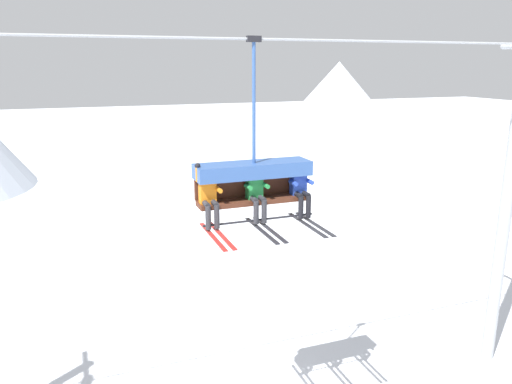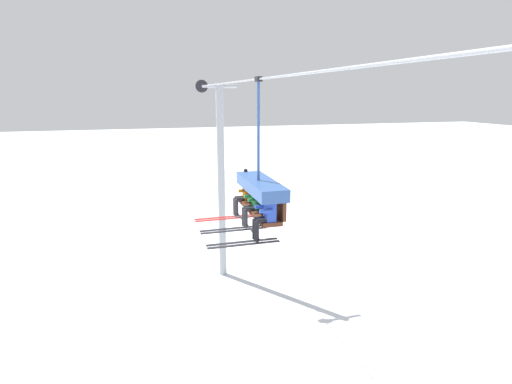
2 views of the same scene
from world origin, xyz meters
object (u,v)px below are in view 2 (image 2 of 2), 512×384
Objects in this scene: skier_orange at (243,193)px; skier_blue at (264,214)px; skier_green at (253,203)px; lift_tower_near at (221,179)px; chairlift_chair at (261,190)px.

skier_blue is (2.02, -0.01, -0.02)m from skier_orange.
skier_orange is at bearing 179.61° from skier_green.
lift_tower_near reaches higher than skier_green.
skier_orange is 1.00× the size of skier_green.
skier_orange reaches higher than skier_blue.
skier_blue is (1.01, 0.00, 0.00)m from skier_green.
skier_green is at bearing 180.00° from skier_blue.
skier_green is at bearing -0.39° from skier_orange.
skier_green and skier_blue have the same top height.
skier_orange is 1.00× the size of skier_blue.
skier_orange is (8.06, -0.93, 1.30)m from lift_tower_near.
chairlift_chair is 1.08m from skier_blue.
lift_tower_near is at bearing 173.45° from skier_orange.
lift_tower_near is at bearing 175.52° from chairlift_chair.
skier_orange reaches higher than skier_green.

